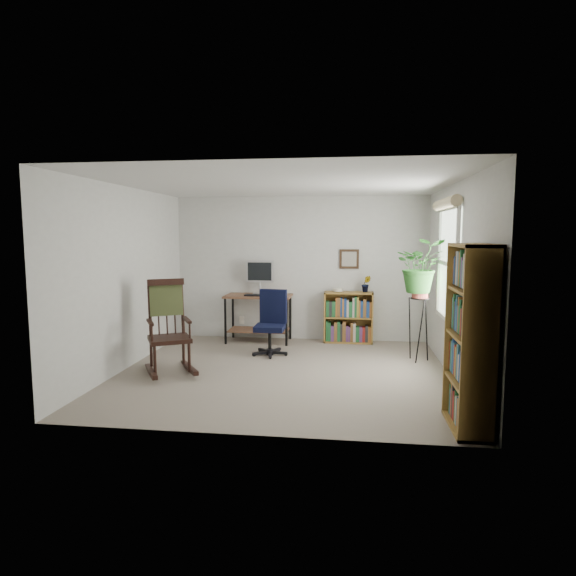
# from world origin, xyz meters

# --- Properties ---
(floor) EXTENTS (4.20, 4.00, 0.00)m
(floor) POSITION_xyz_m (0.00, 0.00, 0.00)
(floor) COLOR gray
(floor) RESTS_ON ground
(ceiling) EXTENTS (4.20, 4.00, 0.00)m
(ceiling) POSITION_xyz_m (0.00, 0.00, 2.40)
(ceiling) COLOR silver
(ceiling) RESTS_ON ground
(wall_back) EXTENTS (4.20, 0.00, 2.40)m
(wall_back) POSITION_xyz_m (0.00, 2.00, 1.20)
(wall_back) COLOR silver
(wall_back) RESTS_ON ground
(wall_front) EXTENTS (4.20, 0.00, 2.40)m
(wall_front) POSITION_xyz_m (0.00, -2.00, 1.20)
(wall_front) COLOR silver
(wall_front) RESTS_ON ground
(wall_left) EXTENTS (0.00, 4.00, 2.40)m
(wall_left) POSITION_xyz_m (-2.10, 0.00, 1.20)
(wall_left) COLOR silver
(wall_left) RESTS_ON ground
(wall_right) EXTENTS (0.00, 4.00, 2.40)m
(wall_right) POSITION_xyz_m (2.10, 0.00, 1.20)
(wall_right) COLOR silver
(wall_right) RESTS_ON ground
(window) EXTENTS (0.12, 1.20, 1.50)m
(window) POSITION_xyz_m (2.06, 0.30, 1.40)
(window) COLOR white
(window) RESTS_ON wall_right
(desk) EXTENTS (1.08, 0.60, 0.78)m
(desk) POSITION_xyz_m (-0.66, 1.70, 0.39)
(desk) COLOR brown
(desk) RESTS_ON floor
(monitor) EXTENTS (0.46, 0.16, 0.56)m
(monitor) POSITION_xyz_m (-0.66, 1.84, 1.06)
(monitor) COLOR #BCBBC0
(monitor) RESTS_ON desk
(keyboard) EXTENTS (0.40, 0.15, 0.02)m
(keyboard) POSITION_xyz_m (-0.66, 1.58, 0.79)
(keyboard) COLOR black
(keyboard) RESTS_ON desk
(office_chair) EXTENTS (0.59, 0.59, 0.97)m
(office_chair) POSITION_xyz_m (-0.33, 0.84, 0.49)
(office_chair) COLOR black
(office_chair) RESTS_ON floor
(rocking_chair) EXTENTS (1.06, 1.22, 1.22)m
(rocking_chair) POSITION_xyz_m (-1.45, -0.23, 0.61)
(rocking_chair) COLOR black
(rocking_chair) RESTS_ON floor
(low_bookshelf) EXTENTS (0.79, 0.26, 0.84)m
(low_bookshelf) POSITION_xyz_m (0.82, 1.82, 0.42)
(low_bookshelf) COLOR olive
(low_bookshelf) RESTS_ON floor
(tall_bookshelf) EXTENTS (0.32, 0.74, 1.69)m
(tall_bookshelf) POSITION_xyz_m (1.92, -1.58, 0.85)
(tall_bookshelf) COLOR olive
(tall_bookshelf) RESTS_ON floor
(plant_stand) EXTENTS (0.29, 0.29, 1.04)m
(plant_stand) POSITION_xyz_m (1.80, 0.79, 0.52)
(plant_stand) COLOR black
(plant_stand) RESTS_ON floor
(spider_plant) EXTENTS (1.69, 1.88, 1.46)m
(spider_plant) POSITION_xyz_m (1.80, 0.79, 1.70)
(spider_plant) COLOR #276122
(spider_plant) RESTS_ON plant_stand
(potted_plant_small) EXTENTS (0.13, 0.24, 0.11)m
(potted_plant_small) POSITION_xyz_m (1.10, 1.83, 0.89)
(potted_plant_small) COLOR #276122
(potted_plant_small) RESTS_ON low_bookshelf
(framed_picture) EXTENTS (0.32, 0.04, 0.32)m
(framed_picture) POSITION_xyz_m (0.82, 1.97, 1.37)
(framed_picture) COLOR black
(framed_picture) RESTS_ON wall_back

